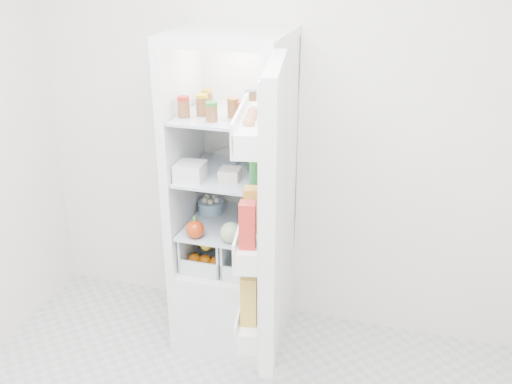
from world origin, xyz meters
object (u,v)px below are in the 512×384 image
(red_cabbage, at_px, (260,209))
(mushroom_bowl, at_px, (211,207))
(refrigerator, at_px, (236,231))
(fridge_door, at_px, (267,219))

(red_cabbage, bearing_deg, mushroom_bowl, 169.79)
(refrigerator, relative_size, mushroom_bowl, 12.26)
(refrigerator, bearing_deg, red_cabbage, -5.17)
(mushroom_bowl, distance_m, fridge_door, 0.91)
(red_cabbage, relative_size, mushroom_bowl, 1.16)
(mushroom_bowl, bearing_deg, refrigerator, -14.64)
(refrigerator, xyz_separation_m, fridge_door, (0.35, -0.63, 0.43))
(refrigerator, height_order, fridge_door, refrigerator)
(fridge_door, bearing_deg, refrigerator, 19.28)
(red_cabbage, distance_m, mushroom_bowl, 0.32)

